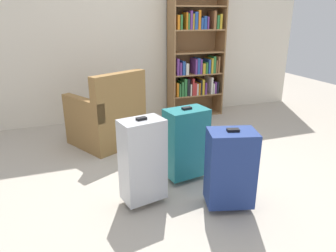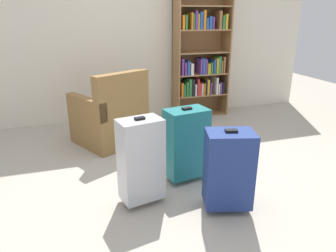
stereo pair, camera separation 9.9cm
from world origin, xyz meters
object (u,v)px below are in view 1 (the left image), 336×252
(armchair, at_px, (108,119))
(suitcase_silver, at_px, (143,160))
(bookshelf, at_px, (195,55))
(mug, at_px, (152,137))
(suitcase_navy_blue, at_px, (230,168))
(suitcase_teal, at_px, (186,143))

(armchair, distance_m, suitcase_silver, 1.40)
(bookshelf, xyz_separation_m, suitcase_silver, (-1.42, -2.16, -0.53))
(bookshelf, relative_size, mug, 16.04)
(armchair, height_order, suitcase_navy_blue, armchair)
(armchair, relative_size, suitcase_navy_blue, 1.38)
(mug, bearing_deg, suitcase_teal, -88.21)
(bookshelf, height_order, suitcase_navy_blue, bookshelf)
(suitcase_teal, xyz_separation_m, suitcase_navy_blue, (0.14, -0.56, -0.02))
(suitcase_teal, relative_size, suitcase_silver, 0.95)
(bookshelf, height_order, suitcase_teal, bookshelf)
(mug, height_order, suitcase_silver, suitcase_silver)
(bookshelf, bearing_deg, armchair, -152.74)
(suitcase_teal, distance_m, suitcase_silver, 0.56)
(suitcase_navy_blue, bearing_deg, suitcase_silver, 155.29)
(suitcase_navy_blue, bearing_deg, suitcase_teal, 104.48)
(armchair, distance_m, mug, 0.60)
(mug, relative_size, suitcase_silver, 0.16)
(armchair, xyz_separation_m, suitcase_navy_blue, (0.70, -1.69, 0.04))
(mug, height_order, suitcase_teal, suitcase_teal)
(suitcase_silver, xyz_separation_m, suitcase_navy_blue, (0.64, -0.29, -0.04))
(bookshelf, relative_size, suitcase_silver, 2.54)
(bookshelf, xyz_separation_m, suitcase_teal, (-0.93, -1.90, -0.55))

